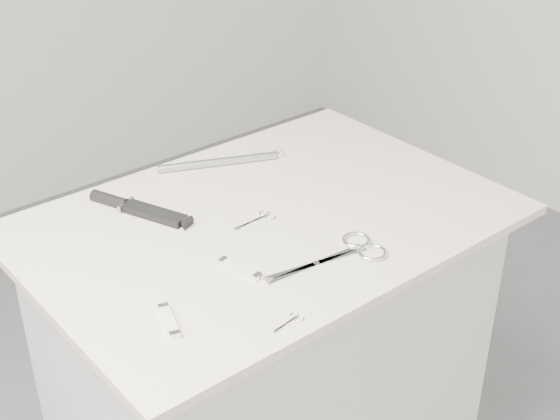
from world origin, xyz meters
TOP-DOWN VIEW (x-y plane):
  - plinth at (0.00, 0.00)m, footprint 0.90×0.60m
  - display_board at (0.00, 0.00)m, footprint 1.00×0.70m
  - large_shears at (0.03, -0.21)m, footprint 0.26×0.11m
  - embroidery_scissors_a at (-0.02, 0.00)m, footprint 0.10×0.04m
  - embroidery_scissors_b at (0.20, 0.23)m, footprint 0.09×0.06m
  - tiny_scissors at (-0.19, -0.30)m, footprint 0.07×0.03m
  - sheathed_knife at (-0.20, 0.20)m, footprint 0.12×0.23m
  - pocket_knife_a at (-0.35, -0.18)m, footprint 0.05×0.09m
  - pocket_knife_b at (-0.16, -0.13)m, footprint 0.04×0.10m
  - metal_rail at (0.06, 0.26)m, footprint 0.27×0.13m

SIDE VIEW (x-z plane):
  - plinth at x=0.00m, z-range 0.00..0.90m
  - display_board at x=0.00m, z-range 0.90..0.92m
  - tiny_scissors at x=-0.19m, z-range 0.92..0.92m
  - embroidery_scissors_b at x=0.20m, z-range 0.92..0.92m
  - embroidery_scissors_a at x=-0.02m, z-range 0.92..0.92m
  - large_shears at x=0.03m, z-range 0.92..0.93m
  - pocket_knife_a at x=-0.35m, z-range 0.92..0.93m
  - pocket_knife_b at x=-0.16m, z-range 0.92..0.93m
  - sheathed_knife at x=-0.20m, z-range 0.91..0.94m
  - metal_rail at x=0.06m, z-range 0.92..0.94m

